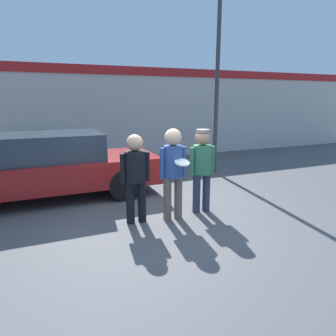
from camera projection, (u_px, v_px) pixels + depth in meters
ground_plane at (167, 217)px, 5.74m from camera, size 56.00×56.00×0.00m
storefront_building at (104, 114)px, 10.63m from camera, size 24.00×0.22×3.34m
person_left at (135, 171)px, 5.30m from camera, size 0.54×0.37×1.62m
person_middle_with_frisbee at (173, 166)px, 5.43m from camera, size 0.51×0.55×1.71m
person_right at (202, 163)px, 5.81m from camera, size 0.54×0.37×1.65m
parked_car_near at (49, 166)px, 6.71m from camera, size 4.78×1.83×1.48m
street_lamp at (227, 43)px, 8.52m from camera, size 1.63×0.35×6.13m
shrub at (43, 150)px, 9.32m from camera, size 1.30×1.30×1.30m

